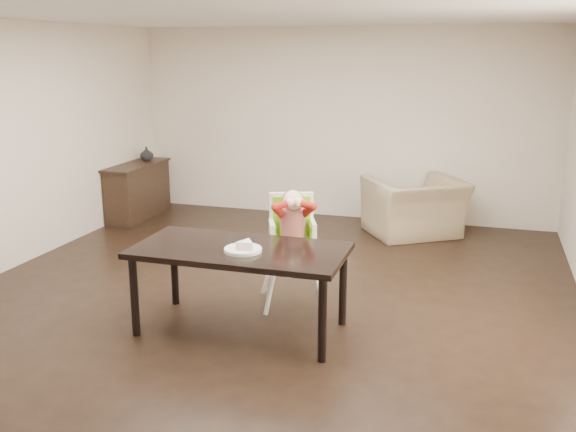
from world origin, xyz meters
name	(u,v)px	position (x,y,z in m)	size (l,w,h in m)	color
ground	(260,302)	(0.00, 0.00, 0.00)	(7.00, 7.00, 0.00)	black
room_walls	(258,109)	(0.00, 0.00, 1.86)	(6.02, 7.02, 2.71)	beige
dining_table	(240,257)	(0.05, -0.64, 0.67)	(1.80, 0.90, 0.75)	black
high_chair	(293,224)	(0.29, 0.10, 0.79)	(0.60, 0.60, 1.11)	white
plate	(244,248)	(0.12, -0.73, 0.78)	(0.41, 0.41, 0.09)	white
armchair	(415,198)	(1.15, 2.80, 0.50)	(1.15, 0.75, 1.01)	#9C8963
sideboard	(138,191)	(-2.78, 2.56, 0.40)	(0.44, 1.26, 0.79)	black
vase	(147,154)	(-2.78, 2.86, 0.89)	(0.19, 0.20, 0.19)	#99999E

